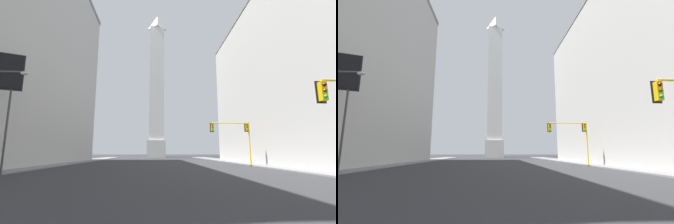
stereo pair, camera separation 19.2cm
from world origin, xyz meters
The scene contains 5 objects.
sidewalk_left centered at (-15.99, 31.41, 0.07)m, with size 5.00×104.70×0.15m, color slate.
sidewalk_right centered at (15.99, 31.41, 0.07)m, with size 5.00×104.70×0.15m, color slate.
building_right centered at (26.95, 29.63, 14.54)m, with size 22.30×50.49×29.06m.
obelisk centered at (0.00, 87.25, 28.67)m, with size 7.14×7.14×60.42m.
traffic_light_mid_right centered at (11.52, 30.20, 4.82)m, with size 5.95×0.51×6.28m.
Camera 2 is at (-0.08, -2.02, 1.94)m, focal length 24.00 mm.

